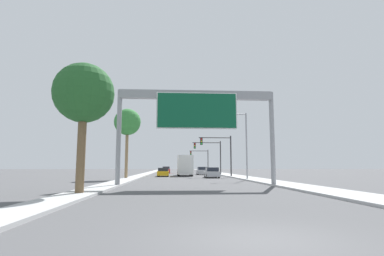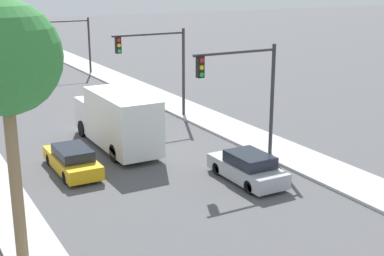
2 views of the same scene
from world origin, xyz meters
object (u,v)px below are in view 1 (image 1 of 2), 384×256
sign_gantry (197,109)px  palm_tree_background (127,123)px  traffic_light_far_intersection (202,157)px  car_mid_left (202,171)px  street_lamp_right (244,140)px  traffic_light_mid_block (211,152)px  car_far_left (212,173)px  car_near_right (163,172)px  truck_box_primary (185,166)px  palm_tree_foreground (84,94)px  car_far_center (166,170)px  traffic_light_near_intersection (220,149)px

sign_gantry → palm_tree_background: size_ratio=1.48×
traffic_light_far_intersection → palm_tree_background: (-13.05, -36.14, 3.33)m
car_mid_left → palm_tree_background: palm_tree_background is taller
car_mid_left → street_lamp_right: street_lamp_right is taller
sign_gantry → traffic_light_mid_block: 30.62m
car_far_left → car_near_right: bearing=142.5°
sign_gantry → truck_box_primary: bearing=90.0°
palm_tree_background → palm_tree_foreground: bearing=-88.3°
car_near_right → street_lamp_right: street_lamp_right is taller
traffic_light_mid_block → street_lamp_right: size_ratio=0.77×
car_near_right → traffic_light_mid_block: bearing=39.7°
car_mid_left → car_far_center: size_ratio=0.94×
sign_gantry → traffic_light_far_intersection: size_ratio=2.35×
car_far_center → palm_tree_background: size_ratio=0.52×
traffic_light_near_intersection → car_far_center: bearing=110.9°
palm_tree_background → car_near_right: bearing=64.1°
car_far_center → traffic_light_far_intersection: (8.65, 7.36, 3.17)m
traffic_light_far_intersection → palm_tree_background: 38.57m
palm_tree_foreground → car_far_left: bearing=66.4°
traffic_light_far_intersection → palm_tree_foreground: palm_tree_foreground is taller
car_near_right → car_mid_left: bearing=52.9°
car_mid_left → traffic_light_mid_block: size_ratio=0.71×
traffic_light_mid_block → palm_tree_foreground: bearing=-108.3°
car_far_left → traffic_light_far_intersection: (1.65, 32.48, 3.19)m
palm_tree_background → traffic_light_far_intersection: bearing=70.1°
traffic_light_far_intersection → traffic_light_mid_block: bearing=-90.3°
truck_box_primary → street_lamp_right: (6.55, -14.92, 3.06)m
car_near_right → traffic_light_far_intersection: bearing=72.3°
traffic_light_mid_block → truck_box_primary: bearing=-138.5°
sign_gantry → car_near_right: size_ratio=2.79×
traffic_light_far_intersection → car_near_right: bearing=-107.7°
car_far_center → truck_box_primary: truck_box_primary is taller
car_mid_left → car_far_center: car_far_center is taller
car_near_right → truck_box_primary: 4.50m
traffic_light_near_intersection → palm_tree_background: 14.74m
car_mid_left → street_lamp_right: 22.14m
car_near_right → traffic_light_near_intersection: size_ratio=0.77×
truck_box_primary → traffic_light_near_intersection: bearing=-47.0°
sign_gantry → car_near_right: sign_gantry is taller
sign_gantry → car_far_left: bearing=78.8°
car_far_center → street_lamp_right: street_lamp_right is taller
truck_box_primary → street_lamp_right: size_ratio=1.03×
palm_tree_foreground → palm_tree_background: size_ratio=0.86×
car_near_right → palm_tree_foreground: (-3.77, -30.08, 5.22)m
palm_tree_foreground → street_lamp_right: bearing=52.2°
sign_gantry → palm_tree_foreground: 10.14m
car_far_left → traffic_light_near_intersection: bearing=56.2°
car_mid_left → car_far_left: bearing=-90.0°
palm_tree_foreground → traffic_light_far_intersection: bearing=77.7°
sign_gantry → traffic_light_near_intersection: (5.16, 20.12, -2.20)m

